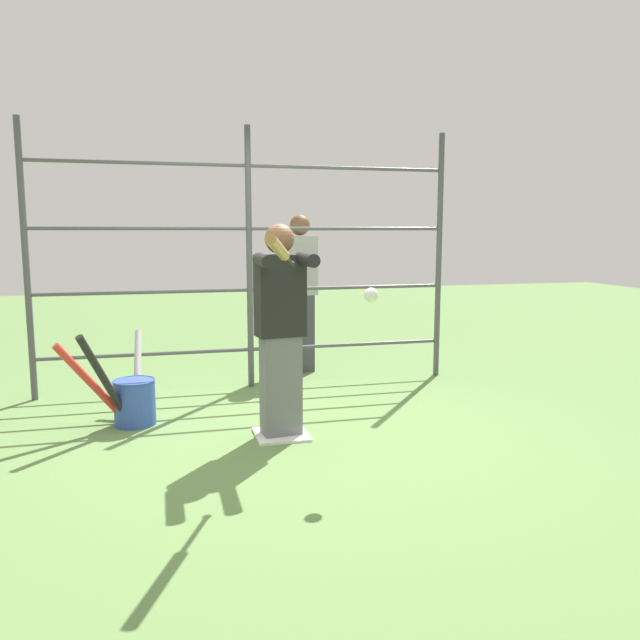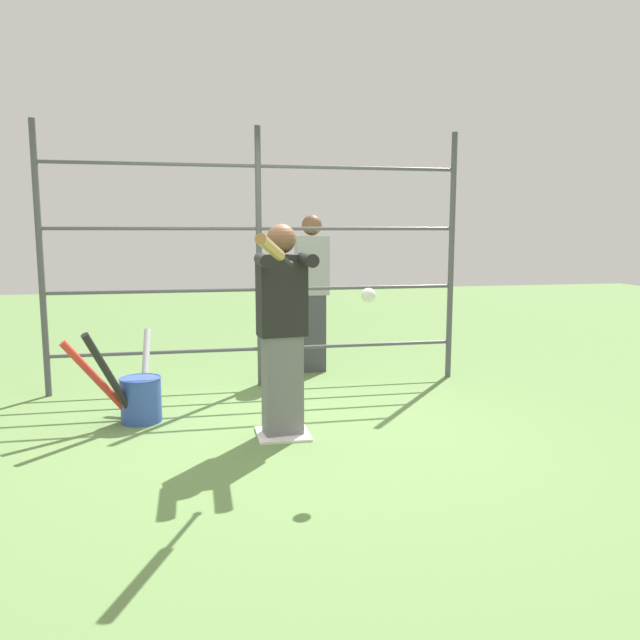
# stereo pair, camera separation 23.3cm
# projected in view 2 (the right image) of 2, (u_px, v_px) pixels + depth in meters

# --- Properties ---
(ground_plane) EXTENTS (24.00, 24.00, 0.00)m
(ground_plane) POSITION_uv_depth(u_px,v_px,m) (283.00, 435.00, 4.83)
(ground_plane) COLOR #608447
(home_plate) EXTENTS (0.40, 0.40, 0.02)m
(home_plate) POSITION_uv_depth(u_px,v_px,m) (283.00, 434.00, 4.83)
(home_plate) COLOR white
(home_plate) RESTS_ON ground
(fence_backstop) EXTENTS (4.14, 0.06, 2.58)m
(fence_backstop) POSITION_uv_depth(u_px,v_px,m) (259.00, 259.00, 6.20)
(fence_backstop) COLOR #4C4C51
(fence_backstop) RESTS_ON ground
(batter) EXTENTS (0.41, 0.58, 1.62)m
(batter) POSITION_uv_depth(u_px,v_px,m) (282.00, 324.00, 4.69)
(batter) COLOR slate
(batter) RESTS_ON ground
(baseball_bat_swinging) EXTENTS (0.34, 0.85, 0.24)m
(baseball_bat_swinging) POSITION_uv_depth(u_px,v_px,m) (274.00, 250.00, 3.69)
(baseball_bat_swinging) COLOR black
(softball_in_flight) EXTENTS (0.10, 0.10, 0.10)m
(softball_in_flight) POSITION_uv_depth(u_px,v_px,m) (368.00, 295.00, 4.07)
(softball_in_flight) COLOR white
(bat_bucket) EXTENTS (0.75, 1.03, 0.82)m
(bat_bucket) POSITION_uv_depth(u_px,v_px,m) (137.00, 395.00, 5.14)
(bat_bucket) COLOR #3351B2
(bat_bucket) RESTS_ON ground
(bystander_behind_fence) EXTENTS (0.36, 0.22, 1.74)m
(bystander_behind_fence) POSITION_uv_depth(u_px,v_px,m) (312.00, 291.00, 6.93)
(bystander_behind_fence) COLOR #3F3F47
(bystander_behind_fence) RESTS_ON ground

